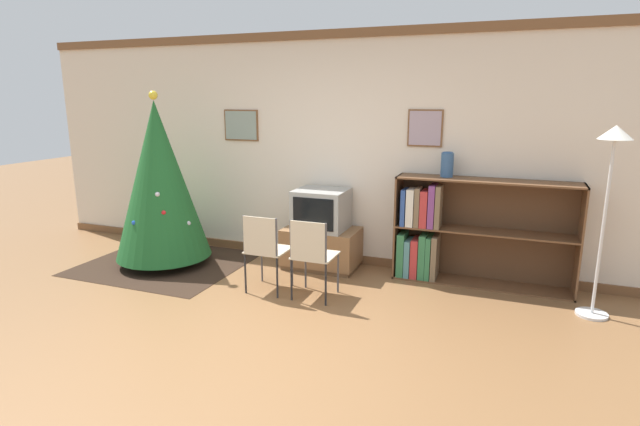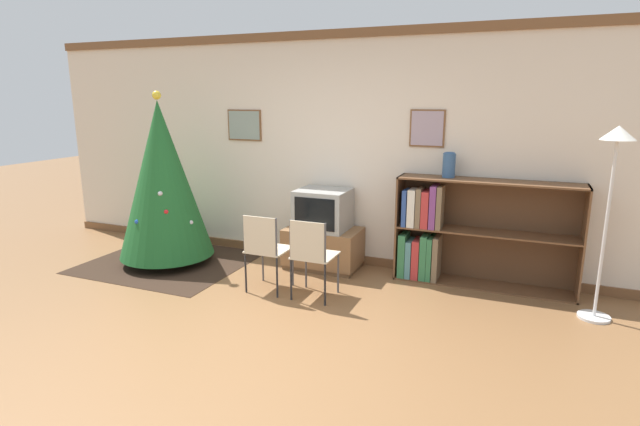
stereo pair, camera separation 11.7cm
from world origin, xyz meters
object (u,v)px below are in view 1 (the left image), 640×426
Objects in this scene: television at (321,209)px; vase at (447,164)px; christmas_tree at (159,181)px; tv_console at (321,248)px; bookshelf at (449,233)px; folding_chair_right at (312,254)px; standing_lamp at (611,172)px; folding_chair_left at (265,248)px.

vase is at bearing 5.92° from television.
christmas_tree reaches higher than vase.
bookshelf is at bearing 3.99° from tv_console.
tv_console is 1.00m from folding_chair_right.
standing_lamp reaches higher than television.
vase is at bearing 33.44° from folding_chair_left.
folding_chair_left and folding_chair_right have the same top height.
christmas_tree reaches higher than folding_chair_left.
television is 0.71× the size of folding_chair_right.
christmas_tree is 3.47× the size of television.
bookshelf is at bearing -28.78° from vase.
folding_chair_left reaches higher than tv_console.
folding_chair_right is 1.74m from vase.
christmas_tree is 1.10× the size of bookshelf.
vase is (1.63, 1.07, 0.80)m from folding_chair_left.
folding_chair_right is at bearing -167.09° from standing_lamp.
christmas_tree is 2.35× the size of tv_console.
folding_chair_left is 0.47× the size of standing_lamp.
folding_chair_left is at bearing -169.21° from standing_lamp.
folding_chair_left is 0.45× the size of bookshelf.
tv_console is (1.80, 0.57, -0.78)m from christmas_tree.
tv_console is at bearing 105.40° from folding_chair_right.
folding_chair_left is at bearing -13.44° from christmas_tree.
standing_lamp is at bearing -18.81° from vase.
christmas_tree is 3.34m from bookshelf.
folding_chair_right is (0.51, 0.00, 0.00)m from folding_chair_left.
standing_lamp reaches higher than folding_chair_right.
vase reaches higher than tv_console.
vase is at bearing 44.02° from folding_chair_right.
tv_console is 3.25× the size of vase.
standing_lamp is at bearing -18.25° from bookshelf.
christmas_tree is 7.65× the size of vase.
bookshelf is at bearing 4.09° from television.
bookshelf reaches higher than folding_chair_right.
folding_chair_left is at bearing 180.00° from folding_chair_right.
christmas_tree is at bearing 166.56° from folding_chair_left.
christmas_tree is at bearing -167.48° from vase.
christmas_tree is 2.47× the size of folding_chair_right.
christmas_tree is at bearing -162.67° from television.
television reaches higher than tv_console.
television is 2.90m from standing_lamp.
standing_lamp is (3.06, 0.58, 0.86)m from folding_chair_left.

